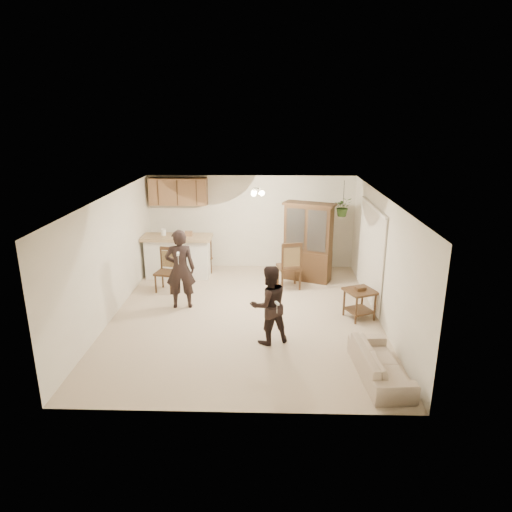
{
  "coord_description": "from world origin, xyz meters",
  "views": [
    {
      "loc": [
        0.48,
        -8.74,
        4.05
      ],
      "look_at": [
        0.21,
        0.4,
        1.18
      ],
      "focal_mm": 32.0,
      "sensor_mm": 36.0,
      "label": 1
    }
  ],
  "objects_px": {
    "chair_hutch_right": "(289,274)",
    "chair_bar": "(166,279)",
    "child": "(269,308)",
    "sofa": "(381,356)",
    "chair_hutch_left": "(202,264)",
    "adult": "(180,268)",
    "side_table": "(359,303)",
    "china_hutch": "(308,243)"
  },
  "relations": [
    {
      "from": "sofa",
      "to": "chair_hutch_right",
      "type": "distance_m",
      "value": 4.11
    },
    {
      "from": "chair_bar",
      "to": "chair_hutch_right",
      "type": "distance_m",
      "value": 2.93
    },
    {
      "from": "child",
      "to": "chair_hutch_right",
      "type": "bearing_deg",
      "value": -123.48
    },
    {
      "from": "chair_hutch_right",
      "to": "china_hutch",
      "type": "bearing_deg",
      "value": -142.53
    },
    {
      "from": "adult",
      "to": "chair_bar",
      "type": "distance_m",
      "value": 1.23
    },
    {
      "from": "sofa",
      "to": "chair_hutch_right",
      "type": "height_order",
      "value": "chair_hutch_right"
    },
    {
      "from": "child",
      "to": "adult",
      "type": "bearing_deg",
      "value": -63.04
    },
    {
      "from": "child",
      "to": "chair_hutch_right",
      "type": "height_order",
      "value": "child"
    },
    {
      "from": "china_hutch",
      "to": "side_table",
      "type": "xyz_separation_m",
      "value": [
        0.9,
        -2.27,
        -0.66
      ]
    },
    {
      "from": "chair_bar",
      "to": "chair_hutch_left",
      "type": "distance_m",
      "value": 1.41
    },
    {
      "from": "sofa",
      "to": "china_hutch",
      "type": "xyz_separation_m",
      "value": [
        -0.82,
        4.48,
        0.61
      ]
    },
    {
      "from": "side_table",
      "to": "sofa",
      "type": "bearing_deg",
      "value": -91.96
    },
    {
      "from": "chair_hutch_right",
      "to": "chair_bar",
      "type": "bearing_deg",
      "value": -6.48
    },
    {
      "from": "sofa",
      "to": "side_table",
      "type": "xyz_separation_m",
      "value": [
        0.08,
        2.22,
        -0.05
      ]
    },
    {
      "from": "adult",
      "to": "chair_bar",
      "type": "xyz_separation_m",
      "value": [
        -0.53,
        0.92,
        -0.61
      ]
    },
    {
      "from": "adult",
      "to": "chair_hutch_left",
      "type": "xyz_separation_m",
      "value": [
        0.13,
        2.16,
        -0.63
      ]
    },
    {
      "from": "chair_bar",
      "to": "adult",
      "type": "bearing_deg",
      "value": -47.42
    },
    {
      "from": "side_table",
      "to": "chair_hutch_left",
      "type": "distance_m",
      "value": 4.48
    },
    {
      "from": "side_table",
      "to": "chair_bar",
      "type": "bearing_deg",
      "value": 162.25
    },
    {
      "from": "china_hutch",
      "to": "chair_hutch_left",
      "type": "xyz_separation_m",
      "value": [
        -2.74,
        0.35,
        -0.71
      ]
    },
    {
      "from": "chair_bar",
      "to": "sofa",
      "type": "bearing_deg",
      "value": -28.01
    },
    {
      "from": "adult",
      "to": "side_table",
      "type": "distance_m",
      "value": 3.83
    },
    {
      "from": "sofa",
      "to": "adult",
      "type": "height_order",
      "value": "adult"
    },
    {
      "from": "side_table",
      "to": "adult",
      "type": "bearing_deg",
      "value": 173.08
    },
    {
      "from": "chair_hutch_left",
      "to": "sofa",
      "type": "bearing_deg",
      "value": -15.72
    },
    {
      "from": "chair_bar",
      "to": "chair_hutch_left",
      "type": "relative_size",
      "value": 1.09
    },
    {
      "from": "child",
      "to": "side_table",
      "type": "xyz_separation_m",
      "value": [
        1.86,
        1.1,
        -0.36
      ]
    },
    {
      "from": "adult",
      "to": "side_table",
      "type": "height_order",
      "value": "adult"
    },
    {
      "from": "child",
      "to": "chair_bar",
      "type": "height_order",
      "value": "child"
    },
    {
      "from": "chair_hutch_right",
      "to": "side_table",
      "type": "bearing_deg",
      "value": 116.86
    },
    {
      "from": "chair_hutch_left",
      "to": "chair_hutch_right",
      "type": "bearing_deg",
      "value": 15.45
    },
    {
      "from": "chair_bar",
      "to": "side_table",
      "type": "bearing_deg",
      "value": -5.37
    },
    {
      "from": "chair_hutch_left",
      "to": "adult",
      "type": "bearing_deg",
      "value": -55.48
    },
    {
      "from": "adult",
      "to": "child",
      "type": "height_order",
      "value": "adult"
    },
    {
      "from": "adult",
      "to": "chair_hutch_right",
      "type": "relative_size",
      "value": 1.52
    },
    {
      "from": "sofa",
      "to": "china_hutch",
      "type": "bearing_deg",
      "value": 5.51
    },
    {
      "from": "side_table",
      "to": "chair_hutch_left",
      "type": "height_order",
      "value": "chair_hutch_left"
    },
    {
      "from": "child",
      "to": "chair_bar",
      "type": "relative_size",
      "value": 1.31
    },
    {
      "from": "child",
      "to": "sofa",
      "type": "bearing_deg",
      "value": 124.26
    },
    {
      "from": "adult",
      "to": "china_hutch",
      "type": "relative_size",
      "value": 0.91
    },
    {
      "from": "adult",
      "to": "chair_hutch_left",
      "type": "bearing_deg",
      "value": -100.79
    },
    {
      "from": "chair_bar",
      "to": "chair_hutch_right",
      "type": "xyz_separation_m",
      "value": [
        2.91,
        0.31,
        0.04
      ]
    }
  ]
}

